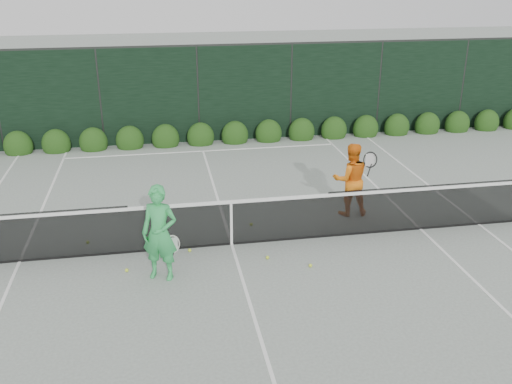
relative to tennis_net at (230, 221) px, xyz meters
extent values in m
plane|color=gray|center=(0.02, 0.00, -0.53)|extent=(80.00, 80.00, 0.00)
cube|color=black|center=(-4.18, 0.00, -0.02)|extent=(4.40, 0.01, 1.02)
cube|color=black|center=(0.02, 0.00, -0.05)|extent=(4.00, 0.01, 0.96)
cube|color=black|center=(4.22, 0.00, -0.02)|extent=(4.40, 0.01, 1.02)
cube|color=white|center=(0.02, 0.00, 0.41)|extent=(12.80, 0.03, 0.07)
cube|color=black|center=(0.02, 0.00, -0.51)|extent=(12.80, 0.02, 0.04)
cube|color=white|center=(0.02, 0.00, -0.07)|extent=(0.05, 0.03, 0.91)
imported|color=green|center=(-1.40, -1.06, 0.36)|extent=(0.76, 0.63, 1.78)
torus|color=beige|center=(-1.20, -0.96, 0.06)|extent=(0.30, 0.08, 0.30)
cylinder|color=black|center=(-1.20, -0.96, -0.18)|extent=(0.10, 0.03, 0.30)
imported|color=orange|center=(2.88, 1.08, 0.31)|extent=(0.86, 0.69, 1.68)
torus|color=black|center=(3.23, 0.88, 0.81)|extent=(0.30, 0.12, 0.30)
cylinder|color=black|center=(3.23, 0.88, 0.57)|extent=(0.10, 0.03, 0.30)
cube|color=white|center=(5.51, 0.00, -0.53)|extent=(0.06, 23.77, 0.01)
cube|color=white|center=(-4.09, 0.00, -0.53)|extent=(0.06, 23.77, 0.01)
cube|color=white|center=(4.14, 0.00, -0.53)|extent=(0.06, 23.77, 0.01)
cube|color=white|center=(0.02, 11.88, -0.53)|extent=(11.03, 0.06, 0.01)
cube|color=white|center=(0.02, 6.40, -0.53)|extent=(8.23, 0.06, 0.01)
cube|color=white|center=(0.02, 0.00, -0.53)|extent=(0.06, 12.80, 0.01)
cube|color=black|center=(0.02, 7.50, 0.97)|extent=(32.00, 0.06, 3.00)
cube|color=#262826|center=(0.02, 7.50, 2.50)|extent=(32.00, 0.06, 0.06)
cylinder|color=#262826|center=(-2.98, 7.50, 0.97)|extent=(0.08, 0.08, 3.00)
cylinder|color=#262826|center=(0.02, 7.50, 0.97)|extent=(0.08, 0.08, 3.00)
cylinder|color=#262826|center=(3.02, 7.50, 0.97)|extent=(0.08, 0.08, 3.00)
cylinder|color=#262826|center=(6.02, 7.50, 0.97)|extent=(0.08, 0.08, 3.00)
cylinder|color=#262826|center=(9.02, 7.50, 0.97)|extent=(0.08, 0.08, 3.00)
ellipsoid|color=#183C10|center=(-5.48, 7.15, -0.30)|extent=(0.86, 0.65, 0.94)
ellipsoid|color=#183C10|center=(-4.38, 7.15, -0.30)|extent=(0.86, 0.65, 0.94)
ellipsoid|color=#183C10|center=(-3.28, 7.15, -0.30)|extent=(0.86, 0.65, 0.94)
ellipsoid|color=#183C10|center=(-2.18, 7.15, -0.30)|extent=(0.86, 0.65, 0.94)
ellipsoid|color=#183C10|center=(-1.08, 7.15, -0.30)|extent=(0.86, 0.65, 0.94)
ellipsoid|color=#183C10|center=(0.02, 7.15, -0.30)|extent=(0.86, 0.65, 0.94)
ellipsoid|color=#183C10|center=(1.12, 7.15, -0.30)|extent=(0.86, 0.65, 0.94)
ellipsoid|color=#183C10|center=(2.22, 7.15, -0.30)|extent=(0.86, 0.65, 0.94)
ellipsoid|color=#183C10|center=(3.32, 7.15, -0.30)|extent=(0.86, 0.65, 0.94)
ellipsoid|color=#183C10|center=(4.42, 7.15, -0.30)|extent=(0.86, 0.65, 0.94)
ellipsoid|color=#183C10|center=(5.52, 7.15, -0.30)|extent=(0.86, 0.65, 0.94)
ellipsoid|color=#183C10|center=(6.62, 7.15, -0.30)|extent=(0.86, 0.65, 0.94)
ellipsoid|color=#183C10|center=(7.72, 7.15, -0.30)|extent=(0.86, 0.65, 0.94)
ellipsoid|color=#183C10|center=(8.82, 7.15, -0.30)|extent=(0.86, 0.65, 0.94)
ellipsoid|color=#183C10|center=(9.92, 7.15, -0.30)|extent=(0.86, 0.65, 0.94)
sphere|color=#CEE532|center=(1.36, -1.18, -0.50)|extent=(0.07, 0.07, 0.07)
sphere|color=#CEE532|center=(-0.84, -0.16, -0.50)|extent=(0.07, 0.07, 0.07)
sphere|color=#CEE532|center=(-2.87, 0.56, -0.50)|extent=(0.07, 0.07, 0.07)
sphere|color=#CEE532|center=(-2.05, -0.75, -0.50)|extent=(0.07, 0.07, 0.07)
sphere|color=#CEE532|center=(-1.63, -0.03, -0.50)|extent=(0.07, 0.07, 0.07)
sphere|color=#CEE532|center=(0.57, 0.83, -0.50)|extent=(0.07, 0.07, 0.07)
sphere|color=#CEE532|center=(0.62, -0.73, -0.50)|extent=(0.07, 0.07, 0.07)
camera|label=1|loc=(-1.32, -10.32, 4.77)|focal=40.00mm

